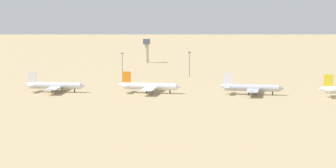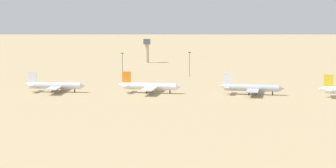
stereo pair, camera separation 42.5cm
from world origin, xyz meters
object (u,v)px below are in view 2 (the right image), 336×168
at_px(light_pole_west, 122,62).
at_px(light_pole_east, 190,62).
at_px(parked_jet_white_4, 251,88).
at_px(parked_jet_white_2, 54,86).
at_px(control_tower, 147,48).
at_px(parked_jet_orange_3, 149,86).

relative_size(light_pole_west, light_pole_east, 0.93).
height_order(parked_jet_white_4, light_pole_west, light_pole_west).
xyz_separation_m(parked_jet_white_2, parked_jet_white_4, (104.83, -1.23, 0.06)).
bearing_deg(control_tower, parked_jet_white_4, -67.32).
relative_size(parked_jet_orange_3, control_tower, 1.82).
distance_m(parked_jet_white_2, parked_jet_orange_3, 51.04).
bearing_deg(control_tower, light_pole_east, -67.93).
distance_m(parked_jet_orange_3, control_tower, 179.71).
bearing_deg(parked_jet_orange_3, control_tower, 102.19).
xyz_separation_m(parked_jet_orange_3, light_pole_east, (17.33, 82.78, 5.47)).
bearing_deg(parked_jet_white_2, parked_jet_orange_3, 0.49).
bearing_deg(parked_jet_orange_3, parked_jet_white_4, 3.65).
bearing_deg(light_pole_west, control_tower, 86.53).
distance_m(parked_jet_white_2, light_pole_east, 107.80).
relative_size(parked_jet_white_4, light_pole_east, 2.14).
relative_size(parked_jet_white_4, control_tower, 1.80).
distance_m(parked_jet_orange_3, light_pole_west, 89.36).
height_order(parked_jet_orange_3, light_pole_west, light_pole_west).
height_order(parked_jet_white_4, light_pole_east, light_pole_east).
height_order(parked_jet_white_2, light_pole_east, light_pole_east).
distance_m(parked_jet_white_4, light_pole_east, 92.09).
bearing_deg(parked_jet_white_2, light_pole_east, 50.64).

